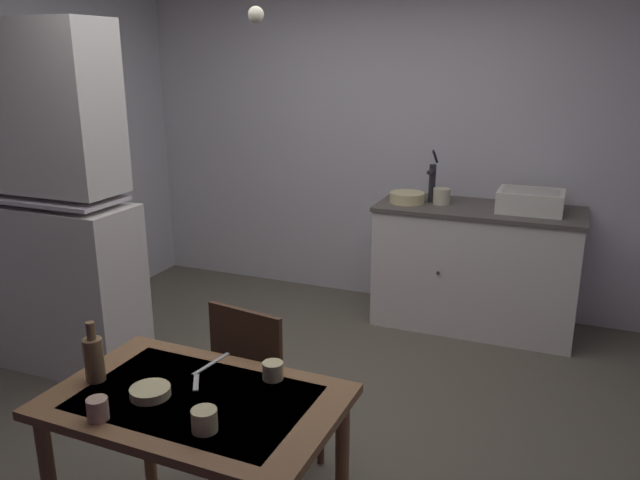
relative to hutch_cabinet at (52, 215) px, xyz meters
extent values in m
plane|color=#5A5346|center=(1.59, 0.00, -1.02)|extent=(5.26, 5.26, 0.00)
cube|color=silver|center=(1.59, 2.01, 0.25)|extent=(4.36, 0.10, 2.53)
cube|color=silver|center=(0.00, 0.00, -0.47)|extent=(1.05, 0.45, 1.09)
cube|color=silver|center=(0.00, 0.00, 0.66)|extent=(0.96, 0.38, 1.00)
cube|color=silver|center=(0.00, -0.02, 0.11)|extent=(0.94, 0.40, 0.02)
cube|color=silver|center=(2.37, 1.64, -0.57)|extent=(1.43, 0.60, 0.89)
cube|color=#524A46|center=(2.37, 1.64, -0.12)|extent=(1.46, 0.63, 0.03)
sphere|color=#2D2823|center=(2.15, 1.33, -0.53)|extent=(0.02, 0.02, 0.02)
cube|color=white|center=(2.71, 1.64, -0.03)|extent=(0.44, 0.34, 0.15)
cube|color=black|center=(2.71, 1.64, 0.04)|extent=(0.38, 0.28, 0.01)
cylinder|color=#232328|center=(2.00, 1.69, 0.04)|extent=(0.05, 0.05, 0.28)
cylinder|color=#232328|center=(2.00, 1.62, 0.14)|extent=(0.03, 0.12, 0.03)
cylinder|color=black|center=(2.00, 1.75, 0.23)|extent=(0.02, 0.16, 0.12)
cylinder|color=beige|center=(1.84, 1.59, -0.06)|extent=(0.26, 0.26, 0.08)
cylinder|color=beige|center=(2.09, 1.65, -0.04)|extent=(0.12, 0.12, 0.12)
cube|color=brown|center=(1.76, -1.13, -0.28)|extent=(1.09, 0.70, 0.04)
cube|color=silver|center=(1.76, -1.13, -0.26)|extent=(0.85, 0.55, 0.00)
cylinder|color=brown|center=(1.29, -0.85, -0.66)|extent=(0.06, 0.06, 0.72)
cylinder|color=brown|center=(2.24, -0.86, -0.66)|extent=(0.06, 0.06, 0.72)
cube|color=#4F2E22|center=(1.75, -0.49, -0.58)|extent=(0.46, 0.46, 0.03)
cube|color=#4B3021|center=(1.72, -0.68, -0.33)|extent=(0.38, 0.08, 0.47)
cylinder|color=#4F2E22|center=(1.94, -0.35, -0.81)|extent=(0.04, 0.04, 0.42)
cylinder|color=#4F2E22|center=(1.61, -0.30, -0.81)|extent=(0.04, 0.04, 0.42)
cylinder|color=#4F2E22|center=(1.89, -0.69, -0.81)|extent=(0.04, 0.04, 0.42)
cylinder|color=#4F2E22|center=(1.55, -0.64, -0.81)|extent=(0.04, 0.04, 0.42)
cylinder|color=beige|center=(1.60, -1.19, -0.24)|extent=(0.15, 0.15, 0.03)
cylinder|color=beige|center=(1.91, -1.30, -0.22)|extent=(0.09, 0.09, 0.08)
cylinder|color=tan|center=(1.53, -1.38, -0.22)|extent=(0.07, 0.07, 0.08)
cylinder|color=beige|center=(1.97, -0.90, -0.23)|extent=(0.08, 0.08, 0.07)
cylinder|color=olive|center=(1.33, -1.17, -0.17)|extent=(0.07, 0.07, 0.17)
cylinder|color=olive|center=(1.33, -1.17, -0.05)|extent=(0.03, 0.03, 0.07)
cube|color=silver|center=(1.68, -0.89, -0.26)|extent=(0.05, 0.22, 0.00)
cube|color=beige|center=(1.71, -1.05, -0.26)|extent=(0.08, 0.12, 0.00)
sphere|color=#F9EFCC|center=(1.45, 0.02, 1.14)|extent=(0.08, 0.08, 0.08)
camera|label=1|loc=(2.96, -2.86, 0.95)|focal=35.17mm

